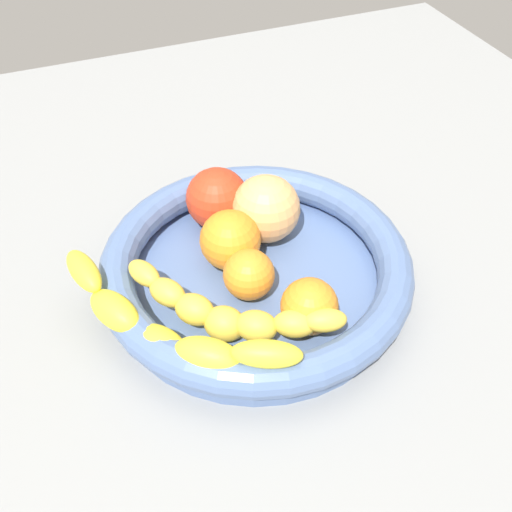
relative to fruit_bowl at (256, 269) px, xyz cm
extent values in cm
cube|color=gray|center=(0.00, 0.00, -4.26)|extent=(120.00, 120.00, 3.00)
cylinder|color=#536D9E|center=(0.00, 0.00, -1.94)|extent=(29.72, 29.72, 1.64)
torus|color=#536D9E|center=(0.00, 0.00, 0.73)|extent=(32.30, 32.30, 3.70)
ellipsoid|color=yellow|center=(-16.71, 2.55, 3.52)|extent=(3.80, 6.60, 2.47)
ellipsoid|color=yellow|center=(-15.00, -2.32, 2.15)|extent=(5.52, 6.95, 3.13)
ellipsoid|color=yellow|center=(-12.25, -6.68, 0.78)|extent=(6.84, 7.21, 3.80)
ellipsoid|color=yellow|center=(-8.60, -10.32, 2.15)|extent=(6.80, 6.31, 3.13)
ellipsoid|color=yellow|center=(-4.23, -13.06, 3.52)|extent=(6.66, 4.91, 2.47)
ellipsoid|color=yellow|center=(-11.29, 1.19, 2.45)|extent=(3.72, 4.59, 2.22)
ellipsoid|color=yellow|center=(-9.77, -1.54, 1.83)|extent=(4.39, 4.80, 2.62)
ellipsoid|color=yellow|center=(-7.89, -4.03, 1.21)|extent=(4.92, 5.02, 3.02)
ellipsoid|color=yellow|center=(-5.68, -6.24, 0.59)|extent=(5.28, 5.22, 3.42)
ellipsoid|color=yellow|center=(-3.18, -8.12, 1.21)|extent=(5.02, 4.72, 3.02)
ellipsoid|color=yellow|center=(-0.45, -9.63, 1.83)|extent=(4.75, 4.07, 2.62)
ellipsoid|color=yellow|center=(2.47, -10.75, 2.45)|extent=(4.50, 3.30, 2.22)
sphere|color=orange|center=(2.22, -8.05, 1.65)|extent=(5.55, 5.55, 5.55)
sphere|color=orange|center=(-1.69, 3.01, 2.10)|extent=(6.45, 6.45, 6.45)
sphere|color=orange|center=(-1.51, -1.86, 1.50)|extent=(5.24, 5.24, 5.24)
sphere|color=#F1A963|center=(3.47, 5.82, 2.65)|extent=(7.55, 7.55, 7.55)
sphere|color=red|center=(-0.79, 9.74, 2.40)|extent=(7.04, 7.04, 7.04)
camera|label=1|loc=(-16.96, -42.66, 45.43)|focal=43.62mm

